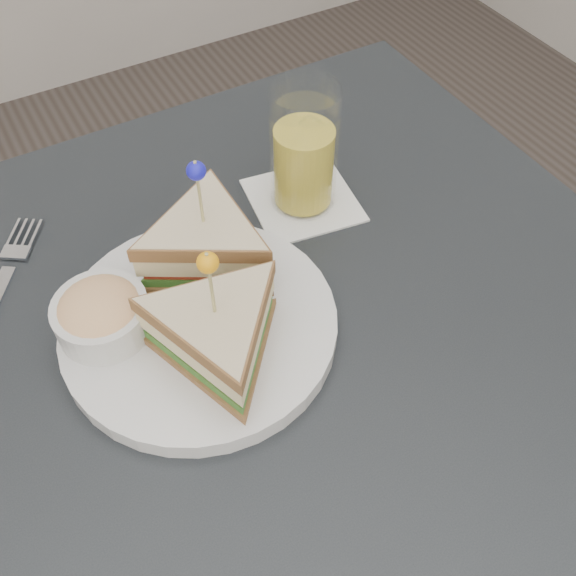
# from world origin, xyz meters

# --- Properties ---
(ground_plane) EXTENTS (3.50, 3.50, 0.00)m
(ground_plane) POSITION_xyz_m (0.00, 0.00, 0.00)
(ground_plane) COLOR #3F3833
(table) EXTENTS (0.80, 0.80, 0.75)m
(table) POSITION_xyz_m (0.00, 0.00, 0.67)
(table) COLOR black
(table) RESTS_ON ground
(plate_meal) EXTENTS (0.34, 0.34, 0.16)m
(plate_meal) POSITION_xyz_m (-0.07, 0.05, 0.79)
(plate_meal) COLOR silver
(plate_meal) RESTS_ON table
(cutlery_fork) EXTENTS (0.13, 0.18, 0.01)m
(cutlery_fork) POSITION_xyz_m (-0.23, 0.20, 0.75)
(cutlery_fork) COLOR silver
(cutlery_fork) RESTS_ON table
(drink_set) EXTENTS (0.13, 0.13, 0.15)m
(drink_set) POSITION_xyz_m (0.11, 0.15, 0.82)
(drink_set) COLOR white
(drink_set) RESTS_ON table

